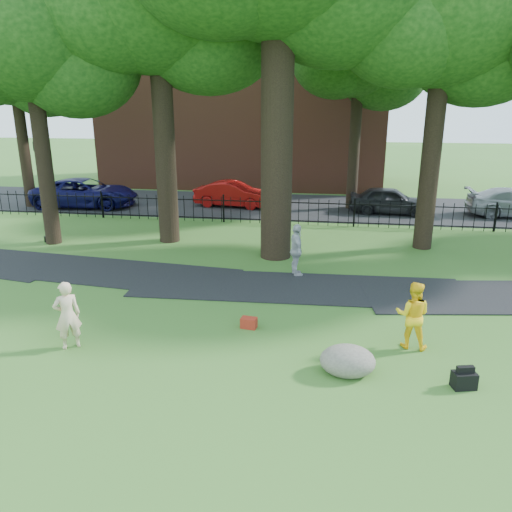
% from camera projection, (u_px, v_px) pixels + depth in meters
% --- Properties ---
extents(ground, '(120.00, 120.00, 0.00)m').
position_uv_depth(ground, '(242.00, 345.00, 11.68)').
color(ground, '#396A25').
rests_on(ground, ground).
extents(footpath, '(36.07, 3.85, 0.03)m').
position_uv_depth(footpath, '(297.00, 288.00, 15.21)').
color(footpath, black).
rests_on(footpath, ground).
extents(street, '(80.00, 7.00, 0.02)m').
position_uv_depth(street, '(294.00, 207.00, 26.77)').
color(street, black).
rests_on(street, ground).
extents(iron_fence, '(44.00, 0.04, 1.20)m').
position_uv_depth(iron_fence, '(288.00, 211.00, 22.82)').
color(iron_fence, black).
rests_on(iron_fence, ground).
extents(brick_building, '(18.00, 8.00, 12.00)m').
position_uv_depth(brick_building, '(245.00, 91.00, 33.08)').
color(brick_building, brown).
rests_on(brick_building, ground).
extents(tree_row, '(26.82, 7.96, 12.42)m').
position_uv_depth(tree_row, '(298.00, 18.00, 17.08)').
color(tree_row, black).
rests_on(tree_row, ground).
extents(woman, '(0.71, 0.67, 1.62)m').
position_uv_depth(woman, '(67.00, 315.00, 11.35)').
color(woman, beige).
rests_on(woman, ground).
extents(man, '(0.88, 0.74, 1.60)m').
position_uv_depth(man, '(413.00, 315.00, 11.39)').
color(man, yellow).
rests_on(man, ground).
extents(pedestrian, '(0.70, 1.09, 1.72)m').
position_uv_depth(pedestrian, '(296.00, 250.00, 16.05)').
color(pedestrian, '#A8A8AD').
rests_on(pedestrian, ground).
extents(boulder, '(1.27, 1.02, 0.68)m').
position_uv_depth(boulder, '(348.00, 358.00, 10.40)').
color(boulder, '#5C5A4C').
rests_on(boulder, ground).
extents(lamppost, '(0.41, 0.41, 4.11)m').
position_uv_depth(lamppost, '(44.00, 192.00, 19.61)').
color(lamppost, black).
rests_on(lamppost, ground).
extents(backpack, '(0.51, 0.38, 0.34)m').
position_uv_depth(backpack, '(464.00, 380.00, 9.92)').
color(backpack, black).
rests_on(backpack, ground).
extents(red_bag, '(0.42, 0.30, 0.27)m').
position_uv_depth(red_bag, '(249.00, 323.00, 12.54)').
color(red_bag, maroon).
rests_on(red_bag, ground).
extents(red_sedan, '(4.23, 1.93, 1.35)m').
position_uv_depth(red_sedan, '(233.00, 194.00, 26.54)').
color(red_sedan, maroon).
rests_on(red_sedan, ground).
extents(navy_van, '(5.58, 2.88, 1.50)m').
position_uv_depth(navy_van, '(85.00, 193.00, 26.52)').
color(navy_van, '#0D0C40').
rests_on(navy_van, ground).
extents(grey_car, '(4.06, 1.88, 1.35)m').
position_uv_depth(grey_car, '(390.00, 200.00, 24.95)').
color(grey_car, black).
rests_on(grey_car, ground).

